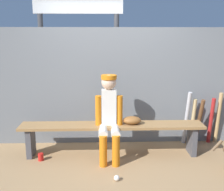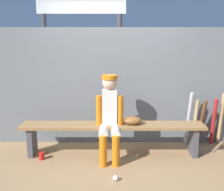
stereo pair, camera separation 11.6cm
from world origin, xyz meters
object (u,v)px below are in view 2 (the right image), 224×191
object	(u,v)px
bat_wood_natural	(194,122)
cup_on_ground	(41,156)
bat_aluminum_silver	(188,119)
bat_wood_tan	(220,119)
baseball	(115,178)
dugout_bench	(112,131)
player_seated	(109,114)
bat_aluminum_red	(213,122)
cup_on_bench	(114,121)
scoreboard	(84,16)
baseball_glove	(132,120)
bat_wood_dark	(200,122)

from	to	relation	value
bat_wood_natural	cup_on_ground	world-z (taller)	bat_wood_natural
bat_aluminum_silver	cup_on_ground	bearing A→B (deg)	-167.08
bat_wood_tan	cup_on_ground	size ratio (longest dim) A/B	8.08
baseball	dugout_bench	bearing A→B (deg)	92.58
bat_aluminum_silver	player_seated	bearing A→B (deg)	-160.13
player_seated	bat_aluminum_red	bearing A→B (deg)	16.25
dugout_bench	bat_aluminum_silver	xyz separation A→B (m)	(1.26, 0.36, 0.07)
player_seated	bat_wood_natural	bearing A→B (deg)	19.30
dugout_bench	bat_aluminum_silver	distance (m)	1.31
player_seated	bat_aluminum_silver	bearing A→B (deg)	19.87
bat_aluminum_silver	cup_on_bench	bearing A→B (deg)	-163.29
scoreboard	bat_wood_natural	bearing A→B (deg)	-29.14
baseball_glove	scoreboard	distance (m)	2.33
bat_wood_tan	cup_on_ground	distance (m)	2.98
scoreboard	bat_aluminum_silver	bearing A→B (deg)	-31.37
bat_aluminum_red	dugout_bench	bearing A→B (deg)	-166.86
bat_aluminum_red	bat_wood_tan	distance (m)	0.15
baseball_glove	dugout_bench	bearing A→B (deg)	180.00
bat_wood_tan	cup_on_bench	world-z (taller)	bat_wood_tan
cup_on_bench	baseball_glove	bearing A→B (deg)	1.68
dugout_bench	bat_aluminum_red	size ratio (longest dim) A/B	3.45
bat_wood_dark	bat_aluminum_red	distance (m)	0.21
bat_wood_dark	bat_aluminum_red	xyz separation A→B (m)	(0.21, 0.02, 0.00)
baseball	cup_on_bench	bearing A→B (deg)	90.18
dugout_bench	bat_wood_natural	world-z (taller)	bat_wood_natural
bat_wood_dark	bat_aluminum_silver	bearing A→B (deg)	-176.62
bat_aluminum_silver	cup_on_bench	distance (m)	1.28
baseball_glove	bat_aluminum_silver	distance (m)	1.03
cup_on_ground	cup_on_bench	bearing A→B (deg)	8.55
bat_wood_natural	bat_aluminum_red	size ratio (longest dim) A/B	0.99
dugout_bench	bat_wood_dark	world-z (taller)	bat_wood_dark
cup_on_bench	baseball	bearing A→B (deg)	-89.82
baseball_glove	bat_wood_dark	xyz separation A→B (m)	(1.17, 0.37, -0.15)
dugout_bench	cup_on_ground	world-z (taller)	dugout_bench
bat_wood_dark	bat_wood_tan	distance (m)	0.36
bat_wood_dark	cup_on_ground	distance (m)	2.63
dugout_bench	bat_wood_natural	bearing A→B (deg)	15.69
baseball	bat_aluminum_red	bearing A→B (deg)	35.53
player_seated	bat_wood_dark	bearing A→B (deg)	17.66
baseball_glove	bat_aluminum_silver	size ratio (longest dim) A/B	0.30
bat_wood_tan	cup_on_bench	size ratio (longest dim) A/B	8.08
player_seated	cup_on_bench	world-z (taller)	player_seated
bat_wood_dark	player_seated	bearing A→B (deg)	-162.34
bat_aluminum_silver	cup_on_ground	xyz separation A→B (m)	(-2.33, -0.53, -0.41)
dugout_bench	bat_aluminum_silver	size ratio (longest dim) A/B	2.99
baseball_glove	scoreboard	xyz separation A→B (m)	(-0.83, 1.45, 1.63)
cup_on_ground	bat_wood_natural	bearing A→B (deg)	12.91
bat_wood_tan	player_seated	bearing A→B (deg)	-163.79
baseball_glove	bat_wood_natural	world-z (taller)	bat_wood_natural
bat_aluminum_silver	bat_aluminum_red	size ratio (longest dim) A/B	1.15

